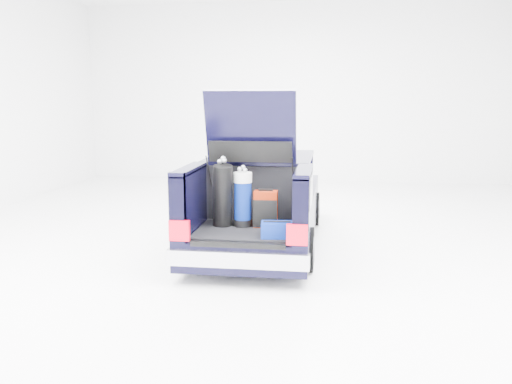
# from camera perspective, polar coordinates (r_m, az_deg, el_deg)

# --- Properties ---
(ground) EXTENTS (14.00, 14.00, 0.00)m
(ground) POSITION_cam_1_polar(r_m,az_deg,el_deg) (8.96, 0.45, -5.42)
(ground) COLOR white
(ground) RESTS_ON ground
(car) EXTENTS (1.87, 4.65, 2.47)m
(car) POSITION_cam_1_polar(r_m,az_deg,el_deg) (8.91, 0.55, -1.06)
(car) COLOR black
(car) RESTS_ON ground
(red_suitcase) EXTENTS (0.33, 0.21, 0.53)m
(red_suitcase) POSITION_cam_1_polar(r_m,az_deg,el_deg) (7.48, 1.02, -1.81)
(red_suitcase) COLOR #721603
(red_suitcase) RESTS_ON car
(black_golf_bag) EXTENTS (0.37, 0.45, 0.98)m
(black_golf_bag) POSITION_cam_1_polar(r_m,az_deg,el_deg) (7.47, -3.51, -0.37)
(black_golf_bag) COLOR black
(black_golf_bag) RESTS_ON car
(blue_golf_bag) EXTENTS (0.28, 0.28, 0.85)m
(blue_golf_bag) POSITION_cam_1_polar(r_m,az_deg,el_deg) (7.49, -1.40, -0.72)
(blue_golf_bag) COLOR black
(blue_golf_bag) RESTS_ON car
(blue_duffel) EXTENTS (0.43, 0.30, 0.21)m
(blue_duffel) POSITION_cam_1_polar(r_m,az_deg,el_deg) (6.96, 2.24, -3.98)
(blue_duffel) COLOR navy
(blue_duffel) RESTS_ON car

